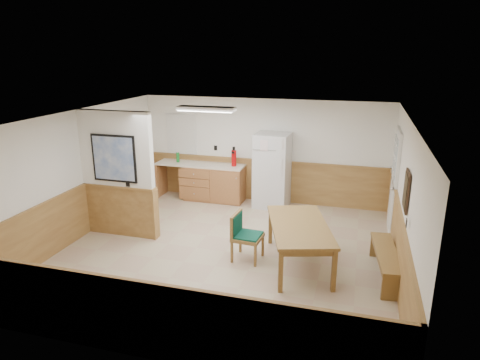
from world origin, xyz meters
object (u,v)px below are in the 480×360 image
(refrigerator, at_px, (272,171))
(fire_extinguisher, at_px, (234,158))
(dining_table, at_px, (299,229))
(dining_chair, at_px, (243,233))
(soap_bottle, at_px, (178,157))
(dining_bench, at_px, (386,257))

(refrigerator, relative_size, fire_extinguisher, 3.72)
(refrigerator, height_order, fire_extinguisher, refrigerator)
(refrigerator, relative_size, dining_table, 0.85)
(dining_table, bearing_deg, dining_chair, 165.10)
(dining_table, relative_size, soap_bottle, 8.52)
(refrigerator, bearing_deg, dining_chair, -85.32)
(dining_chair, height_order, soap_bottle, soap_bottle)
(dining_chair, xyz_separation_m, fire_extinguisher, (-1.01, 2.86, 0.61))
(dining_bench, bearing_deg, fire_extinguisher, 134.52)
(refrigerator, distance_m, soap_bottle, 2.42)
(soap_bottle, bearing_deg, dining_chair, -49.08)
(dining_bench, bearing_deg, soap_bottle, 144.05)
(refrigerator, relative_size, dining_bench, 1.12)
(dining_table, xyz_separation_m, soap_bottle, (-3.46, 2.81, 0.36))
(dining_table, bearing_deg, soap_bottle, 123.86)
(dining_bench, xyz_separation_m, fire_extinguisher, (-3.44, 2.84, 0.77))
(refrigerator, relative_size, dining_chair, 2.07)
(dining_bench, bearing_deg, dining_chair, 174.56)
(dining_table, bearing_deg, dining_bench, -17.68)
(dining_chair, height_order, fire_extinguisher, fire_extinguisher)
(soap_bottle, bearing_deg, refrigerator, -1.38)
(fire_extinguisher, relative_size, soap_bottle, 1.95)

